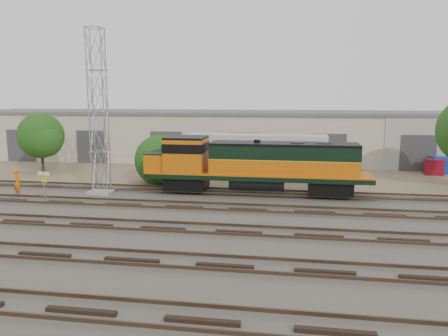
# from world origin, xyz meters

# --- Properties ---
(ground) EXTENTS (140.00, 140.00, 0.00)m
(ground) POSITION_xyz_m (0.00, 0.00, 0.00)
(ground) COLOR #47423A
(ground) RESTS_ON ground
(dirt_strip) EXTENTS (80.00, 16.00, 0.02)m
(dirt_strip) POSITION_xyz_m (0.00, 15.00, 0.01)
(dirt_strip) COLOR #726047
(dirt_strip) RESTS_ON ground
(tracks) EXTENTS (80.00, 20.40, 0.28)m
(tracks) POSITION_xyz_m (0.00, -3.00, 0.08)
(tracks) COLOR black
(tracks) RESTS_ON ground
(warehouse) EXTENTS (58.40, 10.40, 5.30)m
(warehouse) POSITION_xyz_m (0.04, 22.98, 2.65)
(warehouse) COLOR beige
(warehouse) RESTS_ON ground
(locomotive) EXTENTS (15.78, 2.77, 3.79)m
(locomotive) POSITION_xyz_m (3.87, 6.00, 2.20)
(locomotive) COLOR black
(locomotive) RESTS_ON tracks
(signal_tower) EXTENTS (1.70, 1.70, 11.54)m
(signal_tower) POSITION_xyz_m (-6.98, 4.88, 5.61)
(signal_tower) COLOR gray
(signal_tower) RESTS_ON ground
(sign_post) EXTENTS (0.88, 0.19, 2.17)m
(sign_post) POSITION_xyz_m (-9.13, 1.09, 1.52)
(sign_post) COLOR gray
(sign_post) RESTS_ON ground
(worker) EXTENTS (0.83, 0.82, 1.93)m
(worker) POSITION_xyz_m (-12.27, 2.89, 0.97)
(worker) COLOR orange
(worker) RESTS_ON ground
(semi_trailer) EXTENTS (11.98, 2.62, 3.67)m
(semi_trailer) POSITION_xyz_m (3.79, 12.95, 2.31)
(semi_trailer) COLOR silver
(semi_trailer) RESTS_ON ground
(dumpster_blue) EXTENTS (1.81, 1.72, 1.50)m
(dumpster_blue) POSITION_xyz_m (19.77, 17.32, 0.75)
(dumpster_blue) COLOR #162E98
(dumpster_blue) RESTS_ON ground
(dumpster_red) EXTENTS (1.67, 1.58, 1.40)m
(dumpster_red) POSITION_xyz_m (19.00, 16.43, 0.70)
(dumpster_red) COLOR maroon
(dumpster_red) RESTS_ON ground
(tree_west) EXTENTS (4.35, 4.14, 5.42)m
(tree_west) POSITION_xyz_m (-15.98, 12.25, 3.24)
(tree_west) COLOR #382619
(tree_west) RESTS_ON ground
(tree_mid) EXTENTS (4.32, 4.11, 4.11)m
(tree_mid) POSITION_xyz_m (-3.70, 9.07, 1.71)
(tree_mid) COLOR #382619
(tree_mid) RESTS_ON ground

